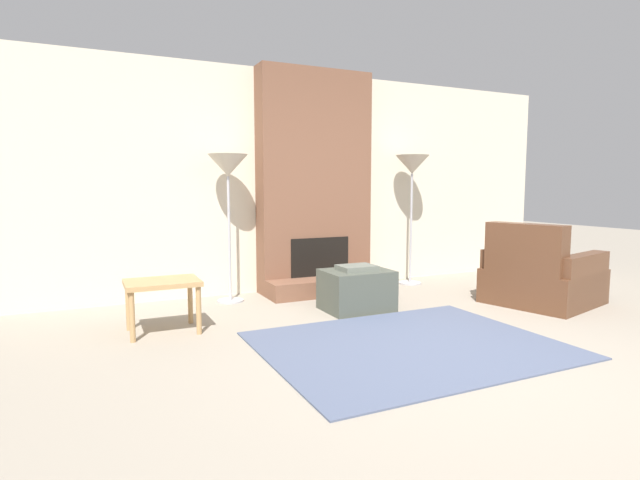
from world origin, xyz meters
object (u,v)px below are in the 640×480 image
object	(u,v)px
floor_lamp_left	(228,172)
floor_lamp_right	(412,170)
ottoman	(357,289)
side_table	(162,288)
armchair	(539,280)

from	to	relation	value
floor_lamp_left	floor_lamp_right	size ratio (longest dim) A/B	0.97
ottoman	floor_lamp_right	distance (m)	2.02
floor_lamp_right	side_table	bearing A→B (deg)	-164.48
ottoman	floor_lamp_right	size ratio (longest dim) A/B	0.41
floor_lamp_left	floor_lamp_right	xyz separation A→B (m)	(2.37, 0.00, 0.05)
ottoman	armchair	bearing A→B (deg)	-17.67
side_table	floor_lamp_right	distance (m)	3.48
side_table	ottoman	bearing A→B (deg)	-0.84
armchair	floor_lamp_right	world-z (taller)	floor_lamp_right
armchair	floor_lamp_right	bearing A→B (deg)	5.90
ottoman	side_table	size ratio (longest dim) A/B	1.09
side_table	floor_lamp_right	xyz separation A→B (m)	(3.19, 0.89, 1.07)
ottoman	floor_lamp_left	xyz separation A→B (m)	(-1.06, 0.91, 1.19)
armchair	side_table	world-z (taller)	armchair
ottoman	floor_lamp_left	size ratio (longest dim) A/B	0.42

